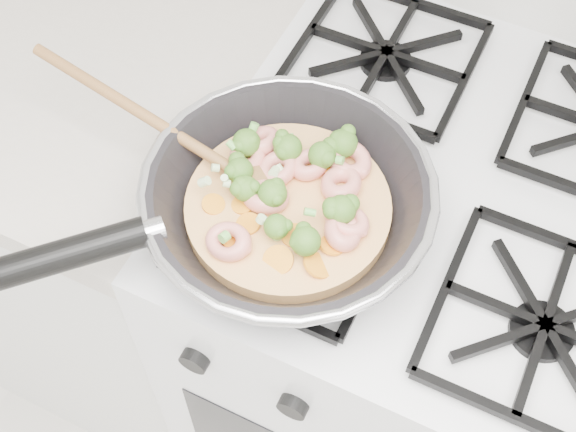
% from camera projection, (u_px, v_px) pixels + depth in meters
% --- Properties ---
extents(stove, '(0.60, 0.60, 0.92)m').
position_uv_depth(stove, '(408.00, 335.00, 1.32)').
color(stove, white).
rests_on(stove, ground).
extents(counter_left, '(1.00, 0.60, 0.90)m').
position_uv_depth(counter_left, '(21.00, 173.00, 1.52)').
color(counter_left, silver).
rests_on(counter_left, ground).
extents(skillet, '(0.51, 0.41, 0.10)m').
position_uv_depth(skillet, '(284.00, 200.00, 0.86)').
color(skillet, black).
rests_on(skillet, stove).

